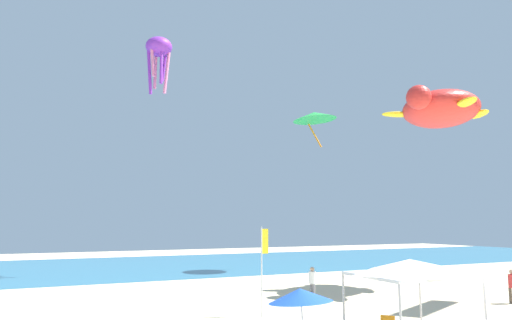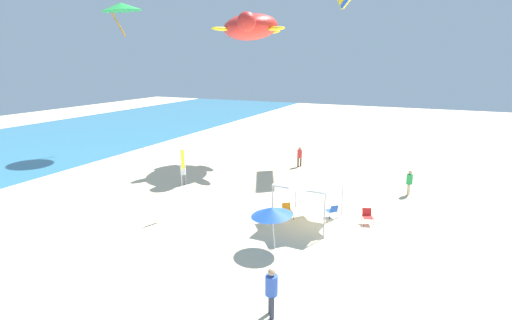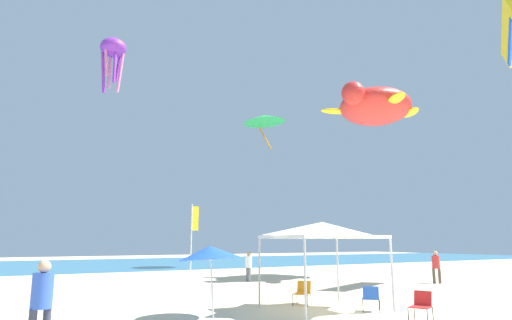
# 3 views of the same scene
# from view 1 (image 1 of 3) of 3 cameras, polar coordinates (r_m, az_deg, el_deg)

# --- Properties ---
(ocean_strip) EXTENTS (120.00, 24.83, 0.02)m
(ocean_strip) POSITION_cam_1_polar(r_m,az_deg,el_deg) (47.03, -11.25, -12.67)
(ocean_strip) COLOR teal
(ocean_strip) RESTS_ON ground
(canopy_tent) EXTENTS (3.55, 3.04, 2.87)m
(canopy_tent) POSITION_cam_1_polar(r_m,az_deg,el_deg) (16.35, 18.61, -12.63)
(canopy_tent) COLOR #B7B7BC
(canopy_tent) RESTS_ON ground
(beach_umbrella) EXTENTS (1.99, 1.99, 2.19)m
(beach_umbrella) POSITION_cam_1_polar(r_m,az_deg,el_deg) (14.53, 5.51, -16.41)
(beach_umbrella) COLOR silver
(beach_umbrella) RESTS_ON ground
(banner_flag) EXTENTS (0.36, 0.06, 3.90)m
(banner_flag) POSITION_cam_1_polar(r_m,az_deg,el_deg) (20.87, 0.84, -12.57)
(banner_flag) COLOR silver
(banner_flag) RESTS_ON ground
(person_kite_handler) EXTENTS (0.40, 0.45, 1.67)m
(person_kite_handler) POSITION_cam_1_polar(r_m,az_deg,el_deg) (26.19, 7.03, -14.56)
(person_kite_handler) COLOR slate
(person_kite_handler) RESTS_ON ground
(kite_turtle_red) EXTENTS (7.52, 7.13, 2.58)m
(kite_turtle_red) POSITION_cam_1_polar(r_m,az_deg,el_deg) (32.54, 21.95, 5.89)
(kite_turtle_red) COLOR red
(kite_delta_green) EXTENTS (5.39, 5.38, 3.14)m
(kite_delta_green) POSITION_cam_1_polar(r_m,az_deg,el_deg) (41.85, 7.28, 5.43)
(kite_delta_green) COLOR green
(kite_octopus_purple) EXTENTS (2.19, 2.19, 4.87)m
(kite_octopus_purple) POSITION_cam_1_polar(r_m,az_deg,el_deg) (40.22, -12.00, 13.26)
(kite_octopus_purple) COLOR purple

